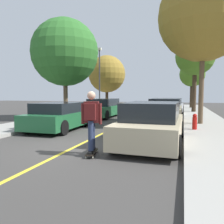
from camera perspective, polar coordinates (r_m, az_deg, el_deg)
ground at (r=7.49m, az=-9.33°, el=-8.70°), size 80.00×80.00×0.00m
center_line at (r=11.13m, az=0.06°, el=-4.23°), size 0.12×39.20×0.01m
parked_car_left_nearest at (r=11.11m, az=-12.94°, el=-1.01°), size 2.06×4.23×1.30m
parked_car_left_near at (r=16.60m, az=-2.25°, el=0.98°), size 2.00×4.66×1.36m
parked_car_right_nearest at (r=7.82m, az=10.10°, el=-3.01°), size 2.05×4.54×1.44m
parked_car_right_near at (r=13.64m, az=13.36°, el=0.29°), size 1.95×4.36×1.45m
parked_car_right_far at (r=19.01m, az=14.57°, el=1.35°), size 2.08×4.70×1.36m
street_tree_left_nearest at (r=15.62m, az=-11.83°, el=14.49°), size 4.40×4.40×6.49m
street_tree_left_near at (r=23.25m, az=-1.32°, el=9.56°), size 3.75×3.75×5.46m
street_tree_right_nearest at (r=13.39m, az=22.17°, el=21.58°), size 4.63×4.63×7.88m
street_tree_right_near at (r=21.47m, az=20.30°, el=13.07°), size 3.37×3.37×6.55m
street_tree_right_far at (r=27.57m, az=19.64°, el=8.91°), size 2.83×2.83×5.22m
fire_hydrant at (r=10.65m, az=20.19°, el=-2.31°), size 0.20×0.20×0.70m
streetlamp at (r=20.89m, az=-3.18°, el=9.28°), size 0.36×0.24×5.74m
skateboard at (r=6.44m, az=-5.14°, el=-10.08°), size 0.39×0.87×0.10m
skateboarder at (r=6.23m, az=-5.26°, el=-1.47°), size 0.59×0.71×1.69m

